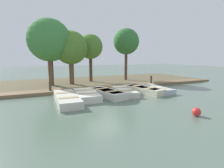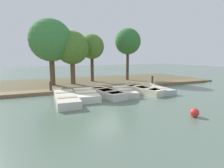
{
  "view_description": "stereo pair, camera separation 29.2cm",
  "coord_description": "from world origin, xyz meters",
  "px_view_note": "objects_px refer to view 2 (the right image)",
  "views": [
    {
      "loc": [
        10.94,
        -4.52,
        2.44
      ],
      "look_at": [
        0.44,
        0.34,
        0.65
      ],
      "focal_mm": 28.0,
      "sensor_mm": 36.0,
      "label": 1
    },
    {
      "loc": [
        11.06,
        -4.26,
        2.44
      ],
      "look_at": [
        0.44,
        0.34,
        0.65
      ],
      "focal_mm": 28.0,
      "sensor_mm": 36.0,
      "label": 2
    }
  ],
  "objects_px": {
    "rowboat_4": "(143,90)",
    "park_tree_far_left": "(51,41)",
    "rowboat_1": "(86,95)",
    "park_tree_right": "(128,42)",
    "rowboat_5": "(156,89)",
    "mooring_post_near": "(51,87)",
    "park_tree_left": "(72,48)",
    "rowboat_2": "(106,93)",
    "park_tree_center": "(92,47)",
    "mooring_post_far": "(152,81)",
    "buoy": "(195,113)",
    "rowboat_0": "(66,98)",
    "rowboat_3": "(124,92)"
  },
  "relations": [
    {
      "from": "rowboat_5",
      "to": "park_tree_left",
      "type": "relative_size",
      "value": 0.64
    },
    {
      "from": "mooring_post_near",
      "to": "mooring_post_far",
      "type": "bearing_deg",
      "value": 90.0
    },
    {
      "from": "rowboat_5",
      "to": "rowboat_3",
      "type": "bearing_deg",
      "value": -90.9
    },
    {
      "from": "rowboat_2",
      "to": "rowboat_3",
      "type": "bearing_deg",
      "value": 83.04
    },
    {
      "from": "park_tree_left",
      "to": "park_tree_center",
      "type": "distance_m",
      "value": 2.27
    },
    {
      "from": "rowboat_0",
      "to": "rowboat_3",
      "type": "relative_size",
      "value": 1.21
    },
    {
      "from": "rowboat_3",
      "to": "rowboat_5",
      "type": "distance_m",
      "value": 2.5
    },
    {
      "from": "park_tree_far_left",
      "to": "rowboat_1",
      "type": "bearing_deg",
      "value": 15.63
    },
    {
      "from": "rowboat_1",
      "to": "rowboat_3",
      "type": "bearing_deg",
      "value": 96.16
    },
    {
      "from": "rowboat_1",
      "to": "rowboat_2",
      "type": "xyz_separation_m",
      "value": [
        0.09,
        1.3,
        0.01
      ]
    },
    {
      "from": "rowboat_3",
      "to": "park_tree_left",
      "type": "xyz_separation_m",
      "value": [
        -5.08,
        -2.37,
        3.0
      ]
    },
    {
      "from": "rowboat_1",
      "to": "park_tree_right",
      "type": "height_order",
      "value": "park_tree_right"
    },
    {
      "from": "rowboat_5",
      "to": "mooring_post_near",
      "type": "xyz_separation_m",
      "value": [
        -2.36,
        -6.92,
        0.25
      ]
    },
    {
      "from": "rowboat_4",
      "to": "rowboat_5",
      "type": "distance_m",
      "value": 1.11
    },
    {
      "from": "rowboat_1",
      "to": "park_tree_center",
      "type": "bearing_deg",
      "value": 165.46
    },
    {
      "from": "rowboat_2",
      "to": "rowboat_1",
      "type": "bearing_deg",
      "value": -104.88
    },
    {
      "from": "rowboat_2",
      "to": "park_tree_center",
      "type": "relative_size",
      "value": 0.7
    },
    {
      "from": "rowboat_1",
      "to": "rowboat_3",
      "type": "xyz_separation_m",
      "value": [
        -0.01,
        2.6,
        -0.02
      ]
    },
    {
      "from": "rowboat_1",
      "to": "rowboat_4",
      "type": "relative_size",
      "value": 0.93
    },
    {
      "from": "rowboat_2",
      "to": "park_tree_left",
      "type": "xyz_separation_m",
      "value": [
        -5.18,
        -1.07,
        2.97
      ]
    },
    {
      "from": "rowboat_1",
      "to": "mooring_post_near",
      "type": "xyz_separation_m",
      "value": [
        -2.26,
        -1.82,
        0.23
      ]
    },
    {
      "from": "rowboat_2",
      "to": "park_tree_center",
      "type": "xyz_separation_m",
      "value": [
        -6.15,
        0.97,
        3.16
      ]
    },
    {
      "from": "rowboat_4",
      "to": "park_tree_far_left",
      "type": "relative_size",
      "value": 0.59
    },
    {
      "from": "rowboat_0",
      "to": "buoy",
      "type": "relative_size",
      "value": 9.81
    },
    {
      "from": "rowboat_4",
      "to": "rowboat_5",
      "type": "height_order",
      "value": "rowboat_4"
    },
    {
      "from": "park_tree_right",
      "to": "rowboat_1",
      "type": "bearing_deg",
      "value": -46.02
    },
    {
      "from": "rowboat_1",
      "to": "rowboat_4",
      "type": "height_order",
      "value": "rowboat_4"
    },
    {
      "from": "rowboat_5",
      "to": "park_tree_left",
      "type": "height_order",
      "value": "park_tree_left"
    },
    {
      "from": "rowboat_1",
      "to": "park_tree_far_left",
      "type": "distance_m",
      "value": 6.43
    },
    {
      "from": "mooring_post_near",
      "to": "park_tree_left",
      "type": "distance_m",
      "value": 4.46
    },
    {
      "from": "rowboat_3",
      "to": "park_tree_left",
      "type": "distance_m",
      "value": 6.36
    },
    {
      "from": "rowboat_4",
      "to": "rowboat_5",
      "type": "relative_size",
      "value": 1.08
    },
    {
      "from": "park_tree_center",
      "to": "park_tree_far_left",
      "type": "bearing_deg",
      "value": -76.32
    },
    {
      "from": "buoy",
      "to": "park_tree_right",
      "type": "relative_size",
      "value": 0.07
    },
    {
      "from": "rowboat_5",
      "to": "park_tree_right",
      "type": "relative_size",
      "value": 0.56
    },
    {
      "from": "rowboat_0",
      "to": "rowboat_2",
      "type": "distance_m",
      "value": 2.58
    },
    {
      "from": "park_tree_center",
      "to": "park_tree_right",
      "type": "distance_m",
      "value": 3.69
    },
    {
      "from": "rowboat_1",
      "to": "park_tree_left",
      "type": "height_order",
      "value": "park_tree_left"
    },
    {
      "from": "rowboat_0",
      "to": "mooring_post_far",
      "type": "xyz_separation_m",
      "value": [
        -2.74,
        7.73,
        0.22
      ]
    },
    {
      "from": "mooring_post_far",
      "to": "buoy",
      "type": "bearing_deg",
      "value": -23.99
    },
    {
      "from": "rowboat_1",
      "to": "mooring_post_far",
      "type": "height_order",
      "value": "mooring_post_far"
    },
    {
      "from": "rowboat_2",
      "to": "park_tree_far_left",
      "type": "distance_m",
      "value": 6.9
    },
    {
      "from": "rowboat_3",
      "to": "park_tree_far_left",
      "type": "relative_size",
      "value": 0.53
    },
    {
      "from": "buoy",
      "to": "park_tree_right",
      "type": "xyz_separation_m",
      "value": [
        -10.74,
        2.67,
        3.76
      ]
    },
    {
      "from": "park_tree_far_left",
      "to": "park_tree_right",
      "type": "bearing_deg",
      "value": 94.07
    },
    {
      "from": "buoy",
      "to": "mooring_post_near",
      "type": "bearing_deg",
      "value": -145.39
    },
    {
      "from": "park_tree_right",
      "to": "rowboat_2",
      "type": "bearing_deg",
      "value": -38.53
    },
    {
      "from": "rowboat_4",
      "to": "park_tree_right",
      "type": "relative_size",
      "value": 0.61
    },
    {
      "from": "rowboat_1",
      "to": "rowboat_2",
      "type": "height_order",
      "value": "rowboat_2"
    },
    {
      "from": "rowboat_4",
      "to": "park_tree_center",
      "type": "height_order",
      "value": "park_tree_center"
    }
  ]
}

